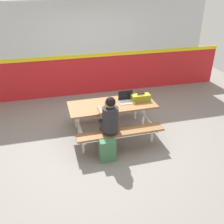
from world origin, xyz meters
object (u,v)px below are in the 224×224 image
picnic_table_main (112,111)px  student_nearer (109,119)px  tote_bag_bright (140,100)px  toolbox_grey (141,98)px  backpack_dark (107,150)px  laptop_silver (126,100)px

picnic_table_main → student_nearer: (-0.19, -0.56, 0.13)m
picnic_table_main → tote_bag_bright: 1.57m
student_nearer → toolbox_grey: student_nearer is taller
student_nearer → backpack_dark: (-0.11, -0.29, -0.49)m
backpack_dark → tote_bag_bright: 2.38m
student_nearer → toolbox_grey: (0.83, 0.57, 0.10)m
laptop_silver → backpack_dark: laptop_silver is taller
picnic_table_main → backpack_dark: 0.97m
picnic_table_main → student_nearer: 0.61m
laptop_silver → backpack_dark: (-0.63, -0.89, -0.57)m
toolbox_grey → backpack_dark: 1.41m
backpack_dark → tote_bag_bright: (1.36, 1.95, -0.02)m
laptop_silver → tote_bag_bright: (0.73, 1.06, -0.59)m
picnic_table_main → toolbox_grey: toolbox_grey is taller
picnic_table_main → tote_bag_bright: (1.06, 1.10, -0.38)m
laptop_silver → toolbox_grey: (0.31, -0.03, 0.02)m
student_nearer → picnic_table_main: bearing=70.9°
student_nearer → tote_bag_bright: student_nearer is taller
toolbox_grey → backpack_dark: size_ratio=0.91×
laptop_silver → tote_bag_bright: 1.41m
laptop_silver → toolbox_grey: 0.31m
picnic_table_main → tote_bag_bright: size_ratio=4.26×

